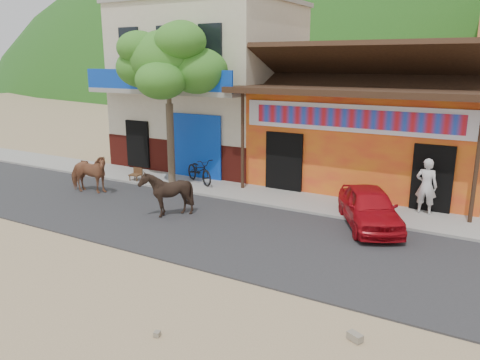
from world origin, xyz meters
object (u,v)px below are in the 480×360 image
(red_car, at_px, (369,207))
(pedestrian, at_px, (426,186))
(cafe_chair_left, at_px, (135,169))
(cow_dark, at_px, (167,193))
(scooter, at_px, (199,170))
(tree, at_px, (169,104))
(cafe_chair_right, at_px, (82,162))
(cow_tan, at_px, (88,174))

(red_car, height_order, pedestrian, pedestrian)
(cafe_chair_left, bearing_deg, red_car, -9.96)
(cow_dark, bearing_deg, pedestrian, 112.19)
(scooter, bearing_deg, tree, 139.78)
(tree, xyz_separation_m, cafe_chair_right, (-4.40, -0.50, -2.60))
(red_car, relative_size, cafe_chair_left, 3.83)
(cow_tan, height_order, red_car, cow_tan)
(tree, height_order, pedestrian, tree)
(cow_tan, bearing_deg, cow_dark, -112.76)
(red_car, distance_m, cafe_chair_right, 12.29)
(cow_tan, relative_size, cafe_chair_left, 1.91)
(cow_dark, relative_size, scooter, 0.78)
(cow_dark, bearing_deg, cafe_chair_right, -119.62)
(cow_tan, xyz_separation_m, pedestrian, (10.92, 3.28, 0.24))
(tree, bearing_deg, cow_dark, -54.18)
(cow_dark, height_order, cafe_chair_left, cow_dark)
(pedestrian, bearing_deg, tree, 7.59)
(pedestrian, relative_size, cafe_chair_left, 1.97)
(cafe_chair_left, bearing_deg, pedestrian, 0.19)
(red_car, bearing_deg, pedestrian, 27.05)
(cow_dark, distance_m, pedestrian, 7.89)
(tree, bearing_deg, scooter, 21.86)
(tree, relative_size, scooter, 3.25)
(scooter, bearing_deg, cafe_chair_left, 138.51)
(cow_dark, height_order, scooter, cow_dark)
(cow_tan, xyz_separation_m, cafe_chair_left, (0.42, 1.98, -0.19))
(pedestrian, xyz_separation_m, cafe_chair_left, (-10.50, -1.30, -0.42))
(cafe_chair_right, bearing_deg, cow_tan, -38.56)
(pedestrian, bearing_deg, cafe_chair_right, 8.06)
(cow_tan, bearing_deg, red_car, -94.71)
(red_car, bearing_deg, cafe_chair_right, 148.80)
(cow_tan, xyz_separation_m, red_car, (9.70, 1.48, -0.13))
(cow_tan, bearing_deg, scooter, -57.79)
(pedestrian, bearing_deg, red_car, 58.47)
(scooter, height_order, cafe_chair_right, scooter)
(pedestrian, distance_m, cafe_chair_right, 13.57)
(scooter, height_order, cafe_chair_left, scooter)
(red_car, height_order, cafe_chair_left, red_car)
(cafe_chair_left, bearing_deg, cow_dark, -42.71)
(cafe_chair_right, bearing_deg, red_car, -3.42)
(scooter, distance_m, pedestrian, 8.11)
(tree, bearing_deg, cafe_chair_right, -173.52)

